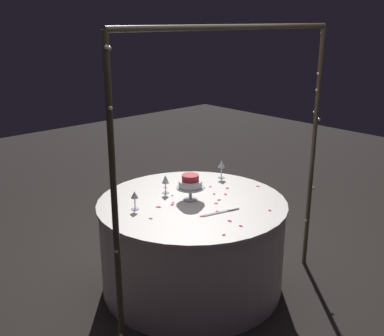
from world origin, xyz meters
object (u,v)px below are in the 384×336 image
Objects in this scene: wine_glass_1 at (135,196)px; cake_knife at (224,211)px; wine_glass_0 at (222,165)px; wine_glass_2 at (165,180)px; main_table at (192,244)px; tiered_cake at (190,183)px; decorative_arch at (235,133)px.

cake_knife is (-0.45, 0.49, -0.10)m from wine_glass_1.
wine_glass_0 is 0.61m from wine_glass_2.
cake_knife is (-0.03, 0.31, 0.37)m from main_table.
tiered_cake is 0.37m from cake_knife.
main_table is 0.66m from wine_glass_1.
cake_knife is at bearing 96.72° from wine_glass_2.
decorative_arch is 7.11× the size of cake_knife.
decorative_arch is 9.39× the size of tiered_cake.
wine_glass_1 is 0.49× the size of cake_knife.
wine_glass_1 reaches higher than main_table.
wine_glass_1 is 0.92× the size of wine_glass_2.
tiered_cake is at bearing 161.58° from wine_glass_1.
wine_glass_2 is (-0.38, -0.10, 0.01)m from wine_glass_1.
main_table is 0.51m from tiered_cake.
wine_glass_1 is (0.99, 0.06, -0.02)m from wine_glass_0.
wine_glass_0 reaches higher than wine_glass_1.
cake_knife is at bearing 132.94° from wine_glass_1.
cake_knife is (-0.03, -0.11, -0.62)m from decorative_arch.
wine_glass_2 is (0.04, -0.28, 0.48)m from main_table.
main_table is 6.75× the size of tiered_cake.
decorative_arch is at bearing 93.10° from wine_glass_2.
wine_glass_0 is (-0.57, -0.66, -0.50)m from decorative_arch.
tiered_cake is 0.46m from wine_glass_1.
decorative_arch is at bearing 74.71° from cake_knife.
cake_knife is (0.54, 0.54, -0.12)m from wine_glass_0.
decorative_arch reaches higher than wine_glass_1.
decorative_arch is 12.56× the size of wine_glass_0.
wine_glass_2 is at bearing -164.84° from wine_glass_1.
wine_glass_2 is (0.05, -0.25, -0.02)m from tiered_cake.
wine_glass_1 is (0.42, -0.60, -0.52)m from decorative_arch.
decorative_arch is at bearing 125.03° from wine_glass_1.
decorative_arch is 1.08m from main_table.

